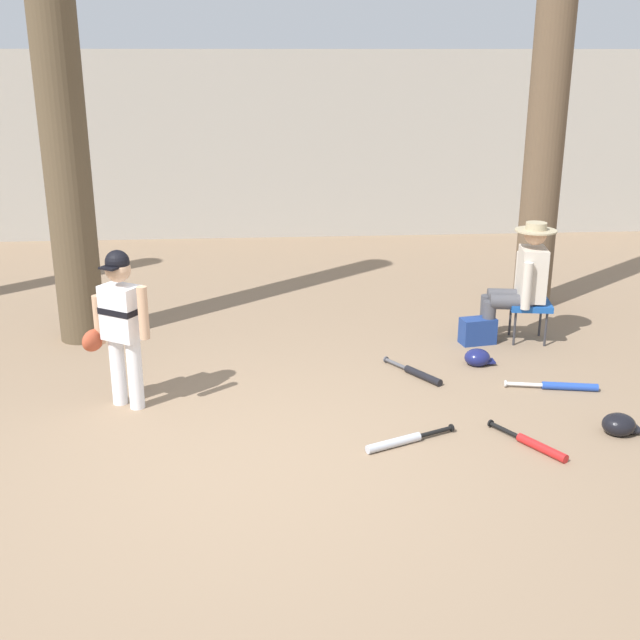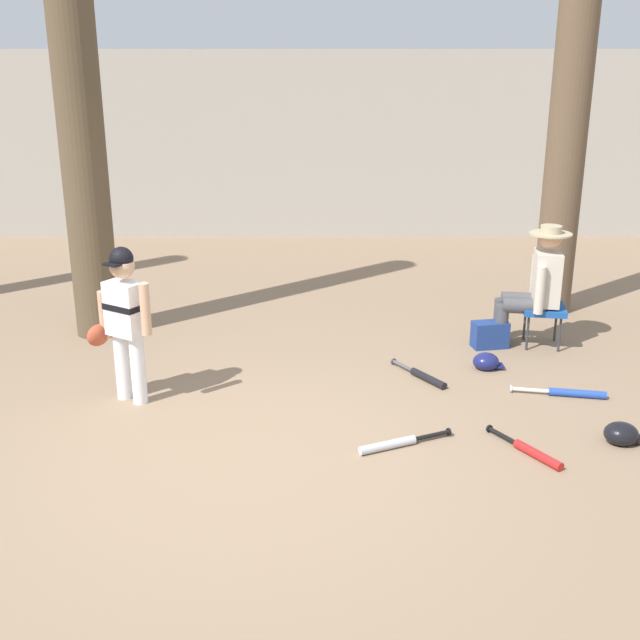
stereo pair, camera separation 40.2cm
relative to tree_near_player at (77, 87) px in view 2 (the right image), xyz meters
The scene contains 14 objects.
ground_plane 4.05m from the tree_near_player, 57.42° to the right, with size 60.00×60.00×0.00m, color #897056.
concrete_back_wall 5.08m from the tree_near_player, 69.47° to the left, with size 18.00×0.36×2.79m, color #ADA89E.
tree_near_player is the anchor object (origin of this frame).
tree_behind_spectator 4.93m from the tree_near_player, ahead, with size 0.68×0.68×5.26m.
young_ballplayer 2.48m from the tree_near_player, 67.74° to the right, with size 0.60×0.37×1.31m.
folding_stool 4.93m from the tree_near_player, ahead, with size 0.46×0.46×0.41m.
seated_spectator 4.73m from the tree_near_player, ahead, with size 0.68×0.54×1.20m.
handbag_beside_stool 4.58m from the tree_near_player, ahead, with size 0.34×0.18×0.26m, color navy.
bat_red_barrel 5.21m from the tree_near_player, 35.25° to the right, with size 0.43×0.64×0.07m.
bat_aluminum_silver 4.48m from the tree_near_player, 42.14° to the right, with size 0.72×0.36×0.07m.
bat_blue_youth 5.24m from the tree_near_player, 20.58° to the right, with size 0.78×0.21×0.07m.
bat_black_composite 4.19m from the tree_near_player, 21.76° to the right, with size 0.44×0.63×0.07m.
batting_helmet_navy 4.58m from the tree_near_player, 15.03° to the right, with size 0.28×0.22×0.16m.
batting_helmet_black 5.64m from the tree_near_player, 28.88° to the right, with size 0.30×0.23×0.17m.
Camera 2 is at (0.48, -5.01, 2.74)m, focal length 44.58 mm.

